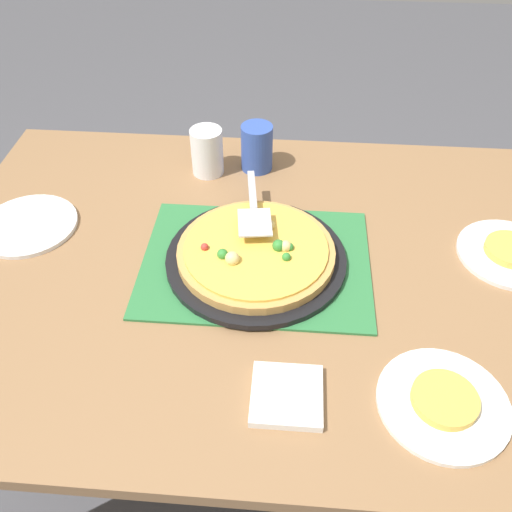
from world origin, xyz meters
name	(u,v)px	position (x,y,z in m)	size (l,w,h in m)	color
ground_plane	(256,439)	(0.00, 0.00, 0.00)	(8.00, 8.00, 0.00)	#4C4C51
dining_table	(256,298)	(0.00, 0.00, 0.64)	(1.40, 1.00, 0.75)	olive
placemat	(256,262)	(0.00, 0.00, 0.75)	(0.48, 0.36, 0.01)	#2D753D
pizza_pan	(256,258)	(0.00, 0.00, 0.76)	(0.38, 0.38, 0.01)	black
pizza	(256,251)	(0.00, 0.00, 0.78)	(0.33, 0.33, 0.05)	tan
plate_near_left	(443,403)	(-0.34, 0.32, 0.76)	(0.22, 0.22, 0.01)	white
plate_far_right	(509,254)	(-0.54, -0.07, 0.76)	(0.22, 0.22, 0.01)	white
plate_side	(28,225)	(0.53, -0.08, 0.76)	(0.22, 0.22, 0.01)	white
served_slice_left	(445,399)	(-0.34, 0.32, 0.77)	(0.11, 0.11, 0.02)	#EAB747
served_slice_right	(511,249)	(-0.54, -0.07, 0.77)	(0.11, 0.11, 0.02)	#EAB747
cup_near	(257,148)	(0.03, -0.36, 0.81)	(0.08, 0.08, 0.12)	#3351AD
cup_far	(207,152)	(0.15, -0.33, 0.81)	(0.08, 0.08, 0.12)	white
pizza_server	(254,208)	(0.01, -0.10, 0.82)	(0.08, 0.23, 0.01)	silver
napkin_stack	(287,395)	(-0.08, 0.32, 0.76)	(0.12, 0.12, 0.02)	white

